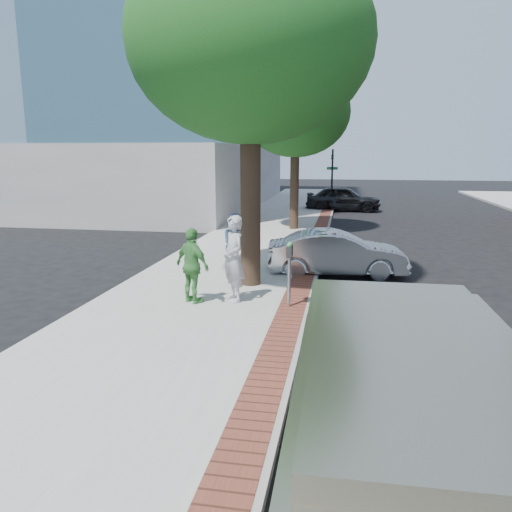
% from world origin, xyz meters
% --- Properties ---
extents(ground, '(120.00, 120.00, 0.00)m').
position_xyz_m(ground, '(0.00, 0.00, 0.00)').
color(ground, black).
rests_on(ground, ground).
extents(sidewalk, '(5.00, 60.00, 0.15)m').
position_xyz_m(sidewalk, '(-1.50, 8.00, 0.07)').
color(sidewalk, '#9E9991').
rests_on(sidewalk, ground).
extents(brick_strip, '(0.60, 60.00, 0.01)m').
position_xyz_m(brick_strip, '(0.70, 8.00, 0.15)').
color(brick_strip, brown).
rests_on(brick_strip, sidewalk).
extents(curb, '(0.10, 60.00, 0.15)m').
position_xyz_m(curb, '(1.05, 8.00, 0.07)').
color(curb, gray).
rests_on(curb, ground).
extents(office_tower, '(18.00, 22.00, 24.00)m').
position_xyz_m(office_tower, '(-13.00, 22.00, 12.00)').
color(office_tower, slate).
rests_on(office_tower, ground).
extents(office_base, '(18.20, 22.20, 4.00)m').
position_xyz_m(office_base, '(-13.00, 22.00, 2.00)').
color(office_base, gray).
rests_on(office_base, ground).
extents(signal_near, '(0.70, 0.15, 3.80)m').
position_xyz_m(signal_near, '(0.90, 22.00, 2.25)').
color(signal_near, black).
rests_on(signal_near, ground).
extents(tree_near, '(6.00, 6.00, 8.51)m').
position_xyz_m(tree_near, '(-0.60, 1.90, 6.17)').
color(tree_near, black).
rests_on(tree_near, sidewalk).
extents(tree_far, '(4.80, 4.80, 7.14)m').
position_xyz_m(tree_far, '(-0.50, 12.00, 5.30)').
color(tree_far, black).
rests_on(tree_far, sidewalk).
extents(parking_meter, '(0.12, 0.32, 1.47)m').
position_xyz_m(parking_meter, '(0.62, 0.07, 1.21)').
color(parking_meter, gray).
rests_on(parking_meter, sidewalk).
extents(person_gray, '(0.82, 0.88, 2.01)m').
position_xyz_m(person_gray, '(-0.70, 0.31, 1.15)').
color(person_gray, '#A3A3A8').
rests_on(person_gray, sidewalk).
extents(person_officer, '(1.06, 1.11, 1.80)m').
position_xyz_m(person_officer, '(-1.14, 2.58, 1.05)').
color(person_officer, '#97B8EA').
rests_on(person_officer, sidewalk).
extents(person_green, '(1.09, 0.90, 1.74)m').
position_xyz_m(person_green, '(-1.59, 0.01, 1.02)').
color(person_green, '#479343').
rests_on(person_green, sidewalk).
extents(sedan_silver, '(4.16, 1.86, 1.33)m').
position_xyz_m(sedan_silver, '(1.60, 3.85, 0.66)').
color(sedan_silver, '#B1B5B9').
rests_on(sedan_silver, ground).
extents(bg_car, '(4.62, 1.91, 1.56)m').
position_xyz_m(bg_car, '(1.66, 20.94, 0.78)').
color(bg_car, black).
rests_on(bg_car, ground).
extents(van, '(2.11, 5.33, 1.95)m').
position_xyz_m(van, '(2.44, -6.09, 1.07)').
color(van, gray).
rests_on(van, ground).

